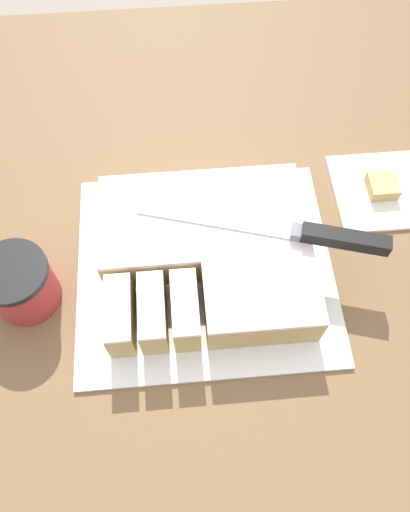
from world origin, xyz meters
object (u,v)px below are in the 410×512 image
knife (319,235)px  brownie (383,186)px  cake_board (205,267)px  cake (208,253)px  coffee_cup (20,284)px

knife → brownie: size_ratio=7.52×
cake_board → cake: cake is taller
cake → brownie: cake is taller
cake_board → coffee_cup: (-0.26, -0.03, 0.04)m
cake → knife: knife is taller
knife → coffee_cup: knife is taller
cake → coffee_cup: bearing=-173.6°
brownie → cake_board: bearing=-158.7°
brownie → coffee_cup: bearing=-165.7°
cake_board → knife: 0.18m
cake → knife: size_ratio=0.86×
cake_board → cake: 0.04m
brownie → cake: bearing=-159.1°
cake_board → coffee_cup: bearing=-174.4°
cake_board → coffee_cup: coffee_cup is taller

